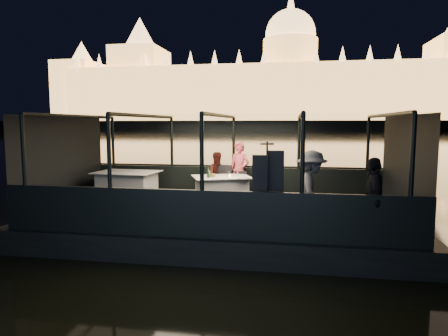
% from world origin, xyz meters
% --- Properties ---
extents(river_water, '(500.00, 500.00, 0.00)m').
position_xyz_m(river_water, '(0.00, 80.00, 0.00)').
color(river_water, black).
rests_on(river_water, ground).
extents(boat_hull, '(8.60, 4.40, 1.00)m').
position_xyz_m(boat_hull, '(0.00, 0.00, 0.00)').
color(boat_hull, black).
rests_on(boat_hull, river_water).
extents(boat_deck, '(8.00, 4.00, 0.04)m').
position_xyz_m(boat_deck, '(0.00, 0.00, 0.48)').
color(boat_deck, black).
rests_on(boat_deck, boat_hull).
extents(gunwale_port, '(8.00, 0.08, 0.90)m').
position_xyz_m(gunwale_port, '(0.00, 2.00, 0.95)').
color(gunwale_port, black).
rests_on(gunwale_port, boat_deck).
extents(gunwale_starboard, '(8.00, 0.08, 0.90)m').
position_xyz_m(gunwale_starboard, '(0.00, -2.00, 0.95)').
color(gunwale_starboard, black).
rests_on(gunwale_starboard, boat_deck).
extents(cabin_glass_port, '(8.00, 0.02, 1.40)m').
position_xyz_m(cabin_glass_port, '(0.00, 2.00, 2.10)').
color(cabin_glass_port, '#99B2B2').
rests_on(cabin_glass_port, gunwale_port).
extents(cabin_glass_starboard, '(8.00, 0.02, 1.40)m').
position_xyz_m(cabin_glass_starboard, '(0.00, -2.00, 2.10)').
color(cabin_glass_starboard, '#99B2B2').
rests_on(cabin_glass_starboard, gunwale_starboard).
extents(cabin_roof_glass, '(8.00, 4.00, 0.02)m').
position_xyz_m(cabin_roof_glass, '(0.00, 0.00, 2.80)').
color(cabin_roof_glass, '#99B2B2').
rests_on(cabin_roof_glass, boat_deck).
extents(end_wall_fore, '(0.02, 4.00, 2.30)m').
position_xyz_m(end_wall_fore, '(-4.00, 0.00, 1.65)').
color(end_wall_fore, black).
rests_on(end_wall_fore, boat_deck).
extents(end_wall_aft, '(0.02, 4.00, 2.30)m').
position_xyz_m(end_wall_aft, '(4.00, 0.00, 1.65)').
color(end_wall_aft, black).
rests_on(end_wall_aft, boat_deck).
extents(canopy_ribs, '(8.00, 4.00, 2.30)m').
position_xyz_m(canopy_ribs, '(0.00, 0.00, 1.65)').
color(canopy_ribs, black).
rests_on(canopy_ribs, boat_deck).
extents(embankment, '(400.00, 140.00, 6.00)m').
position_xyz_m(embankment, '(0.00, 210.00, 1.00)').
color(embankment, '#423D33').
rests_on(embankment, ground).
extents(parliament_building, '(220.00, 32.00, 60.00)m').
position_xyz_m(parliament_building, '(0.00, 175.00, 29.00)').
color(parliament_building, '#F2D18C').
rests_on(parliament_building, embankment).
extents(dining_table_central, '(1.74, 1.52, 0.77)m').
position_xyz_m(dining_table_central, '(-0.16, 0.99, 0.89)').
color(dining_table_central, silver).
rests_on(dining_table_central, boat_deck).
extents(dining_table_aft, '(1.68, 1.27, 0.85)m').
position_xyz_m(dining_table_aft, '(-2.72, 0.91, 0.89)').
color(dining_table_aft, silver).
rests_on(dining_table_aft, boat_deck).
extents(chair_port_left, '(0.57, 0.57, 0.99)m').
position_xyz_m(chair_port_left, '(-0.22, 1.44, 0.95)').
color(chair_port_left, black).
rests_on(chair_port_left, boat_deck).
extents(chair_port_right, '(0.46, 0.46, 0.83)m').
position_xyz_m(chair_port_right, '(0.24, 1.44, 0.95)').
color(chair_port_right, black).
rests_on(chair_port_right, boat_deck).
extents(coat_stand, '(0.52, 0.43, 1.80)m').
position_xyz_m(coat_stand, '(1.17, -1.75, 1.40)').
color(coat_stand, black).
rests_on(coat_stand, boat_deck).
extents(person_woman_coral, '(0.69, 0.57, 1.63)m').
position_xyz_m(person_woman_coral, '(0.20, 1.71, 1.25)').
color(person_woman_coral, '#EC5666').
rests_on(person_woman_coral, boat_deck).
extents(person_man_maroon, '(0.79, 0.72, 1.34)m').
position_xyz_m(person_man_maroon, '(-0.38, 1.71, 1.25)').
color(person_man_maroon, '#3B1410').
rests_on(person_man_maroon, boat_deck).
extents(passenger_stripe, '(0.70, 1.10, 1.61)m').
position_xyz_m(passenger_stripe, '(2.00, -1.23, 1.35)').
color(passenger_stripe, silver).
rests_on(passenger_stripe, boat_deck).
extents(passenger_dark, '(0.41, 0.91, 1.52)m').
position_xyz_m(passenger_dark, '(3.07, -1.63, 1.35)').
color(passenger_dark, black).
rests_on(passenger_dark, boat_deck).
extents(wine_bottle, '(0.08, 0.08, 0.28)m').
position_xyz_m(wine_bottle, '(-0.46, 0.69, 1.42)').
color(wine_bottle, '#153C1F').
rests_on(wine_bottle, dining_table_central).
extents(bread_basket, '(0.23, 0.23, 0.08)m').
position_xyz_m(bread_basket, '(-0.42, 0.88, 1.31)').
color(bread_basket, brown).
rests_on(bread_basket, dining_table_central).
extents(amber_candle, '(0.07, 0.07, 0.08)m').
position_xyz_m(amber_candle, '(0.07, 0.85, 1.31)').
color(amber_candle, '#FFB83F').
rests_on(amber_candle, dining_table_central).
extents(plate_near, '(0.33, 0.33, 0.02)m').
position_xyz_m(plate_near, '(0.43, 0.66, 1.27)').
color(plate_near, silver).
rests_on(plate_near, dining_table_central).
extents(plate_far, '(0.28, 0.28, 0.01)m').
position_xyz_m(plate_far, '(-0.43, 0.94, 1.27)').
color(plate_far, white).
rests_on(plate_far, dining_table_central).
extents(wine_glass_white, '(0.07, 0.07, 0.19)m').
position_xyz_m(wine_glass_white, '(-0.41, 0.64, 1.36)').
color(wine_glass_white, silver).
rests_on(wine_glass_white, dining_table_central).
extents(wine_glass_red, '(0.08, 0.08, 0.19)m').
position_xyz_m(wine_glass_red, '(0.17, 1.00, 1.36)').
color(wine_glass_red, white).
rests_on(wine_glass_red, dining_table_central).
extents(wine_glass_empty, '(0.06, 0.06, 0.17)m').
position_xyz_m(wine_glass_empty, '(0.09, 0.59, 1.36)').
color(wine_glass_empty, white).
rests_on(wine_glass_empty, dining_table_central).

